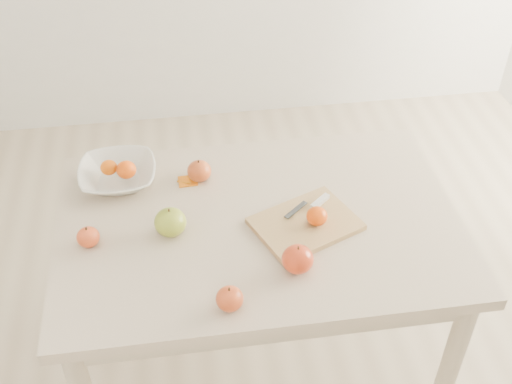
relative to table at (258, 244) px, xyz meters
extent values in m
plane|color=#C6B293|center=(0.00, 0.00, -0.65)|extent=(3.50, 3.50, 0.00)
cube|color=#C8B497|center=(0.00, 0.00, 0.08)|extent=(1.20, 0.80, 0.04)
cylinder|color=#BCAA8E|center=(-0.54, 0.34, -0.30)|extent=(0.06, 0.06, 0.71)
cylinder|color=#BCAA8E|center=(0.54, 0.34, -0.30)|extent=(0.06, 0.06, 0.71)
cylinder|color=#BCAA8E|center=(0.54, -0.34, -0.30)|extent=(0.06, 0.06, 0.71)
cube|color=tan|center=(0.13, -0.04, 0.11)|extent=(0.35, 0.31, 0.02)
ellipsoid|color=#DE4C07|center=(0.16, -0.05, 0.14)|extent=(0.06, 0.06, 0.05)
imported|color=silver|center=(-0.41, 0.24, 0.13)|extent=(0.24, 0.24, 0.06)
ellipsoid|color=orange|center=(-0.44, 0.25, 0.15)|extent=(0.05, 0.05, 0.05)
ellipsoid|color=#D14A07|center=(-0.38, 0.23, 0.16)|extent=(0.06, 0.06, 0.06)
cube|color=orange|center=(-0.20, 0.21, 0.10)|extent=(0.06, 0.05, 0.01)
cube|color=orange|center=(-0.20, 0.22, 0.10)|extent=(0.06, 0.05, 0.01)
cube|color=white|center=(0.19, 0.03, 0.12)|extent=(0.07, 0.06, 0.01)
cube|color=#393C41|center=(0.11, 0.00, 0.12)|extent=(0.08, 0.07, 0.00)
ellipsoid|color=olive|center=(-0.26, -0.02, 0.14)|extent=(0.09, 0.09, 0.08)
ellipsoid|color=#9C180E|center=(-0.12, -0.32, 0.13)|extent=(0.07, 0.07, 0.07)
ellipsoid|color=#97140B|center=(-0.49, -0.03, 0.13)|extent=(0.07, 0.07, 0.06)
ellipsoid|color=maroon|center=(-0.16, 0.22, 0.13)|extent=(0.08, 0.08, 0.07)
ellipsoid|color=maroon|center=(0.08, -0.21, 0.14)|extent=(0.09, 0.09, 0.08)
camera|label=1|loc=(-0.21, -1.39, 1.39)|focal=45.00mm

